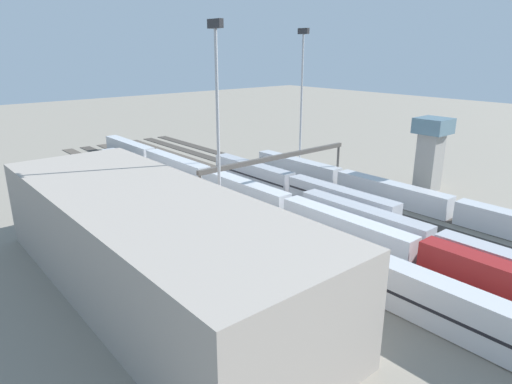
% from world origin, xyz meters
% --- Properties ---
extents(ground_plane, '(400.00, 400.00, 0.00)m').
position_xyz_m(ground_plane, '(0.00, 0.00, 0.00)').
color(ground_plane, gray).
extents(track_bed_0, '(140.00, 2.80, 0.12)m').
position_xyz_m(track_bed_0, '(0.00, -15.00, 0.06)').
color(track_bed_0, '#3D3833').
rests_on(track_bed_0, ground_plane).
extents(track_bed_1, '(140.00, 2.80, 0.12)m').
position_xyz_m(track_bed_1, '(0.00, -10.00, 0.06)').
color(track_bed_1, '#3D3833').
rests_on(track_bed_1, ground_plane).
extents(track_bed_2, '(140.00, 2.80, 0.12)m').
position_xyz_m(track_bed_2, '(0.00, -5.00, 0.06)').
color(track_bed_2, '#4C443D').
rests_on(track_bed_2, ground_plane).
extents(track_bed_3, '(140.00, 2.80, 0.12)m').
position_xyz_m(track_bed_3, '(0.00, 0.00, 0.06)').
color(track_bed_3, '#3D3833').
rests_on(track_bed_3, ground_plane).
extents(track_bed_4, '(140.00, 2.80, 0.12)m').
position_xyz_m(track_bed_4, '(0.00, 5.00, 0.06)').
color(track_bed_4, '#4C443D').
rests_on(track_bed_4, ground_plane).
extents(track_bed_5, '(140.00, 2.80, 0.12)m').
position_xyz_m(track_bed_5, '(0.00, 10.00, 0.06)').
color(track_bed_5, '#3D3833').
rests_on(track_bed_5, ground_plane).
extents(track_bed_6, '(140.00, 2.80, 0.12)m').
position_xyz_m(track_bed_6, '(0.00, 15.00, 0.06)').
color(track_bed_6, '#4C443D').
rests_on(track_bed_6, ground_plane).
extents(train_on_track_4, '(114.80, 3.00, 4.40)m').
position_xyz_m(train_on_track_4, '(3.76, 5.00, 2.08)').
color(train_on_track_4, maroon).
rests_on(train_on_track_4, ground_plane).
extents(train_on_track_3, '(47.20, 3.00, 3.80)m').
position_xyz_m(train_on_track_3, '(-33.31, 0.00, 2.02)').
color(train_on_track_3, '#A8AAB2').
rests_on(train_on_track_3, ground_plane).
extents(train_on_track_0, '(71.40, 3.00, 3.80)m').
position_xyz_m(train_on_track_0, '(-16.35, -15.00, 2.02)').
color(train_on_track_0, '#B7BABF').
rests_on(train_on_track_0, ground_plane).
extents(train_on_track_2, '(47.20, 3.06, 3.80)m').
position_xyz_m(train_on_track_2, '(-0.58, -5.00, 2.00)').
color(train_on_track_2, '#A8AAB2').
rests_on(train_on_track_2, ground_plane).
extents(train_on_track_6, '(95.60, 3.06, 5.00)m').
position_xyz_m(train_on_track_6, '(-7.36, 15.00, 2.60)').
color(train_on_track_6, '#B7BABF').
rests_on(train_on_track_6, ground_plane).
extents(light_mast_0, '(2.80, 0.70, 31.48)m').
position_xyz_m(light_mast_0, '(9.79, -17.62, 19.64)').
color(light_mast_0, '#9EA0A5').
rests_on(light_mast_0, ground_plane).
extents(light_mast_1, '(2.80, 0.70, 31.10)m').
position_xyz_m(light_mast_1, '(-8.69, 18.20, 19.44)').
color(light_mast_1, '#9EA0A5').
rests_on(light_mast_1, ground_plane).
extents(signal_gantry, '(0.70, 35.00, 8.80)m').
position_xyz_m(signal_gantry, '(-1.81, 0.00, 7.65)').
color(signal_gantry, '#4C4742').
rests_on(signal_gantry, ground_plane).
extents(maintenance_shed, '(52.05, 17.40, 11.69)m').
position_xyz_m(maintenance_shed, '(-16.12, 33.70, 5.85)').
color(maintenance_shed, '#9E9389').
rests_on(maintenance_shed, ground_plane).
extents(control_tower, '(6.00, 6.00, 14.54)m').
position_xyz_m(control_tower, '(-16.24, -27.72, 8.45)').
color(control_tower, gray).
rests_on(control_tower, ground_plane).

